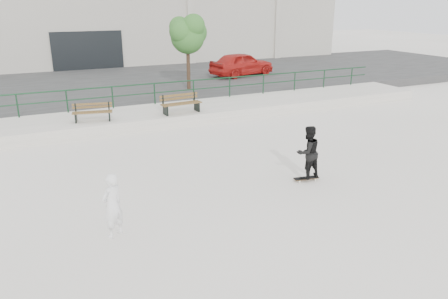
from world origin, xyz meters
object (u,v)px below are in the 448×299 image
skateboard (306,178)px  seated_skater (112,205)px  bench_right (181,104)px  red_car (242,64)px  tree (188,33)px  standing_skater (308,152)px  bench_left (93,112)px

skateboard → seated_skater: (-5.99, -0.84, 0.70)m
bench_right → red_car: size_ratio=0.41×
tree → standing_skater: size_ratio=2.51×
red_car → standing_skater: size_ratio=2.77×
bench_left → tree: (6.13, 4.89, 2.70)m
bench_left → tree: 8.29m
tree → standing_skater: 13.28m
red_car → standing_skater: red_car is taller
bench_right → tree: bearing=61.3°
tree → standing_skater: tree is taller
skateboard → standing_skater: bearing=23.4°
red_car → bench_right: bearing=125.4°
red_car → bench_left: bearing=112.6°
seated_skater → tree: bearing=-148.9°
bench_right → skateboard: bearing=-85.3°
bench_left → standing_skater: 9.48m
bench_left → tree: bearing=50.6°
skateboard → red_car: bearing=78.6°
bench_left → skateboard: (4.97, -8.07, -0.79)m
standing_skater → bench_right: bearing=-85.3°
standing_skater → seated_skater: 6.05m
bench_right → bench_left: bearing=172.3°
bench_left → bench_right: bearing=8.3°
bench_right → standing_skater: standing_skater is taller
red_car → seated_skater: red_car is taller
bench_left → seated_skater: seated_skater is taller
bench_right → seated_skater: 9.90m
bench_left → standing_skater: bearing=-46.4°
red_car → skateboard: size_ratio=5.64×
bench_right → tree: size_ratio=0.45×
bench_left → seated_skater: size_ratio=1.07×
bench_left → skateboard: bench_left is taller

